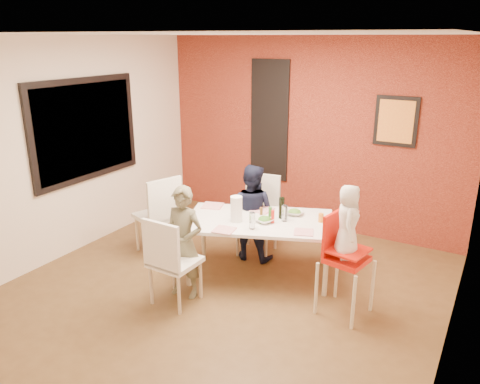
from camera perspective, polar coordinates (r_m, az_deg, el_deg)
The scene contains 35 objects.
ground at distance 5.35m, azimuth -1.64°, elevation -11.63°, with size 4.50×4.50×0.00m, color brown.
ceiling at distance 4.63m, azimuth -1.96°, elevation 18.69°, with size 4.50×4.50×0.02m, color white.
wall_back at distance 6.78m, azimuth 8.32°, elevation 6.94°, with size 4.50×0.02×2.70m, color #F1DFC8.
wall_front at distance 3.25m, azimuth -23.29°, elevation -7.33°, with size 4.50×0.02×2.70m, color #F1DFC8.
wall_left at distance 6.26m, azimuth -19.66°, elevation 5.11°, with size 0.02×4.50×2.70m, color #F1DFC8.
wall_right at distance 4.16m, azimuth 25.68°, elevation -2.11°, with size 0.02×4.50×2.70m, color #F1DFC8.
brick_accent_wall at distance 6.76m, azimuth 8.26°, elevation 6.91°, with size 4.50×0.02×2.70m, color maroon.
picture_window_frame at distance 6.33m, azimuth -18.32°, elevation 7.24°, with size 0.05×1.70×1.30m, color black.
picture_window_pane at distance 6.32m, azimuth -18.22°, elevation 7.23°, with size 0.02×1.55×1.15m, color black.
glassblock_strip at distance 6.96m, azimuth 3.64°, elevation 8.65°, with size 0.55×0.03×1.70m, color silver.
glassblock_surround at distance 6.95m, azimuth 3.62°, elevation 8.64°, with size 0.60×0.03×1.76m, color black.
art_print_frame at distance 6.35m, azimuth 18.49°, elevation 8.18°, with size 0.54×0.03×0.64m, color black.
art_print_canvas at distance 6.34m, azimuth 18.46°, elevation 8.16°, with size 0.44×0.01×0.54m, color #F2A135.
dining_table at distance 5.38m, azimuth 2.42°, elevation -3.98°, with size 1.88×1.47×0.69m.
chair_near at distance 4.85m, azimuth -8.60°, elevation -7.93°, with size 0.46×0.46×0.97m.
chair_far at distance 6.02m, azimuth 2.39°, elevation -2.15°, with size 0.53×0.53×1.01m.
chair_left at distance 5.99m, azimuth -9.67°, elevation -2.36°, with size 0.61×0.61×1.04m.
high_chair at distance 4.77m, azimuth 12.40°, elevation -7.45°, with size 0.51×0.51×1.05m.
child_near at distance 4.99m, azimuth -6.86°, elevation -6.13°, with size 0.45×0.29×1.23m, color brown.
child_far at distance 5.79m, azimuth 1.36°, elevation -2.48°, with size 0.59×0.46×1.22m, color black.
toddler at distance 4.61m, azimuth 13.00°, elevation -3.56°, with size 0.36×0.24×0.74m, color silver.
plate_near_left at distance 5.06m, azimuth -1.96°, elevation -4.65°, with size 0.22×0.22×0.01m, color white.
plate_far_mid at distance 5.65m, azimuth 2.64°, elevation -2.13°, with size 0.25×0.25×0.01m, color white.
plate_near_right at distance 5.05m, azimuth 7.76°, elevation -4.86°, with size 0.20×0.20×0.01m, color white.
plate_far_left at distance 5.77m, azimuth -3.38°, elevation -1.68°, with size 0.24×0.24×0.01m, color white.
salad_bowl_a at distance 5.27m, azimuth 3.02°, elevation -3.45°, with size 0.20×0.20×0.05m, color white.
salad_bowl_b at distance 5.52m, azimuth 6.67°, elevation -2.51°, with size 0.20×0.20×0.05m, color silver.
wine_bottle at distance 5.37m, azimuth 5.09°, elevation -1.96°, with size 0.07×0.07×0.25m, color black.
wine_glass_a at distance 5.07m, azimuth 1.50°, elevation -3.52°, with size 0.07×0.07×0.19m, color silver.
wine_glass_b at distance 5.30m, azimuth 5.46°, elevation -2.59°, with size 0.07×0.07×0.19m, color white.
paper_towel_roll at distance 5.25m, azimuth -0.44°, elevation -2.09°, with size 0.13×0.13×0.30m, color white.
condiment_red at distance 5.24m, azimuth 4.02°, elevation -3.02°, with size 0.04×0.04×0.15m, color red.
condiment_green at distance 5.33m, azimuth 3.69°, elevation -2.64°, with size 0.04×0.04×0.15m, color #347527.
condiment_brown at distance 5.36m, azimuth 2.60°, elevation -2.59°, with size 0.03×0.03×0.13m, color brown.
sippy_cup at distance 5.34m, azimuth 9.83°, elevation -3.12°, with size 0.06×0.06×0.10m, color orange.
Camera 1 is at (2.44, -3.93, 2.68)m, focal length 35.00 mm.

